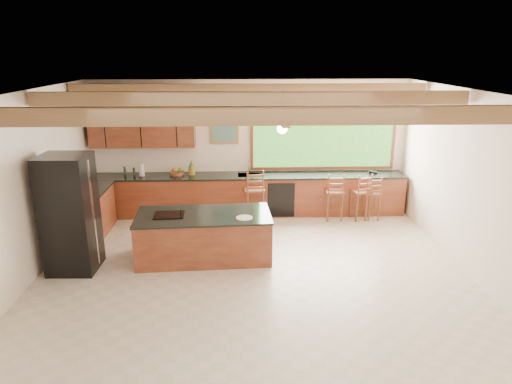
{
  "coord_description": "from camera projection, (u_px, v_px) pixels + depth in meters",
  "views": [
    {
      "loc": [
        -0.21,
        -7.01,
        3.6
      ],
      "look_at": [
        0.07,
        0.8,
        1.17
      ],
      "focal_mm": 32.0,
      "sensor_mm": 36.0,
      "label": 1
    }
  ],
  "objects": [
    {
      "name": "ground",
      "position": [
        253.0,
        271.0,
        7.77
      ],
      "size": [
        7.2,
        7.2,
        0.0
      ],
      "primitive_type": "plane",
      "color": "beige",
      "rests_on": "ground"
    },
    {
      "name": "room_shell",
      "position": [
        242.0,
        136.0,
        7.73
      ],
      "size": [
        7.27,
        6.54,
        3.02
      ],
      "color": "white",
      "rests_on": "ground"
    },
    {
      "name": "counter_run",
      "position": [
        212.0,
        200.0,
        10.01
      ],
      "size": [
        7.12,
        3.1,
        1.26
      ],
      "color": "brown",
      "rests_on": "ground"
    },
    {
      "name": "island",
      "position": [
        204.0,
        236.0,
        8.19
      ],
      "size": [
        2.43,
        1.24,
        0.85
      ],
      "rotation": [
        0.0,
        0.0,
        0.05
      ],
      "color": "brown",
      "rests_on": "ground"
    },
    {
      "name": "refrigerator",
      "position": [
        70.0,
        214.0,
        7.58
      ],
      "size": [
        0.8,
        0.78,
        2.0
      ],
      "rotation": [
        0.0,
        0.0,
        -0.03
      ],
      "color": "black",
      "rests_on": "ground"
    },
    {
      "name": "bar_stool_a",
      "position": [
        254.0,
        191.0,
        9.84
      ],
      "size": [
        0.46,
        0.46,
        1.19
      ],
      "rotation": [
        0.0,
        0.0,
        0.07
      ],
      "color": "brown",
      "rests_on": "ground"
    },
    {
      "name": "bar_stool_b",
      "position": [
        335.0,
        193.0,
        9.93
      ],
      "size": [
        0.4,
        0.4,
        1.08
      ],
      "rotation": [
        0.0,
        0.0,
        -0.02
      ],
      "color": "brown",
      "rests_on": "ground"
    },
    {
      "name": "bar_stool_c",
      "position": [
        361.0,
        193.0,
        9.95
      ],
      "size": [
        0.47,
        0.47,
        1.07
      ],
      "rotation": [
        0.0,
        0.0,
        0.25
      ],
      "color": "brown",
      "rests_on": "ground"
    },
    {
      "name": "bar_stool_d",
      "position": [
        372.0,
        194.0,
        9.97
      ],
      "size": [
        0.37,
        0.37,
        1.02
      ],
      "rotation": [
        0.0,
        0.0,
        0.02
      ],
      "color": "brown",
      "rests_on": "ground"
    }
  ]
}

